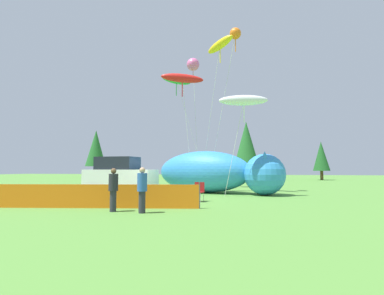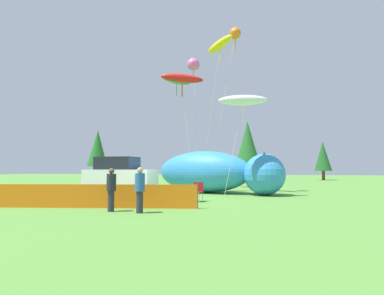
{
  "view_description": "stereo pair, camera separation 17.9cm",
  "coord_description": "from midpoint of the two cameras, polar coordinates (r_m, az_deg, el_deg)",
  "views": [
    {
      "loc": [
        5.21,
        -15.54,
        1.63
      ],
      "look_at": [
        0.81,
        5.41,
        3.11
      ],
      "focal_mm": 28.0,
      "sensor_mm": 36.0,
      "label": 1
    },
    {
      "loc": [
        5.39,
        -15.5,
        1.63
      ],
      "look_at": [
        0.81,
        5.41,
        3.11
      ],
      "focal_mm": 28.0,
      "sensor_mm": 36.0,
      "label": 2
    }
  ],
  "objects": [
    {
      "name": "kite_pink_octopus",
      "position": [
        26.27,
        -0.0,
        15.48
      ],
      "size": [
        1.07,
        1.07,
        10.94
      ],
      "color": "silver",
      "rests_on": "ground"
    },
    {
      "name": "kite_orange_flower",
      "position": [
        22.51,
        7.98,
        20.52
      ],
      "size": [
        2.64,
        1.91,
        11.42
      ],
      "color": "silver",
      "rests_on": "ground"
    },
    {
      "name": "spectator_in_white_shirt",
      "position": [
        11.8,
        -15.19,
        -7.43
      ],
      "size": [
        0.36,
        0.36,
        1.63
      ],
      "color": "#2D2D38",
      "rests_on": "ground"
    },
    {
      "name": "safety_fence",
      "position": [
        13.16,
        -19.68,
        -8.73
      ],
      "size": [
        9.11,
        1.61,
        1.06
      ],
      "rotation": [
        0.0,
        0.0,
        0.17
      ],
      "color": "orange",
      "rests_on": "ground"
    },
    {
      "name": "ground_plane",
      "position": [
        16.48,
        -7.06,
        -9.61
      ],
      "size": [
        120.0,
        120.0,
        0.0
      ],
      "primitive_type": "plane",
      "color": "#548C38"
    },
    {
      "name": "folding_chair",
      "position": [
        14.86,
        0.91,
        -8.13
      ],
      "size": [
        0.61,
        0.61,
        0.94
      ],
      "rotation": [
        0.0,
        0.0,
        -1.74
      ],
      "color": "maroon",
      "rests_on": "ground"
    },
    {
      "name": "horizon_tree_east",
      "position": [
        51.67,
        10.84,
        -0.91
      ],
      "size": [
        2.94,
        2.94,
        7.03
      ],
      "color": "brown",
      "rests_on": "ground"
    },
    {
      "name": "horizon_tree_northeast",
      "position": [
        54.63,
        -17.94,
        -0.16
      ],
      "size": [
        3.46,
        3.46,
        8.25
      ],
      "color": "brown",
      "rests_on": "ground"
    },
    {
      "name": "parked_car",
      "position": [
        18.67,
        -13.84,
        -5.41
      ],
      "size": [
        4.34,
        2.09,
        2.31
      ],
      "rotation": [
        0.0,
        0.0,
        -0.06
      ],
      "color": "white",
      "rests_on": "ground"
    },
    {
      "name": "kite_green_fish",
      "position": [
        25.26,
        -3.18,
        12.61
      ],
      "size": [
        3.68,
        1.52,
        9.42
      ],
      "color": "silver",
      "rests_on": "ground"
    },
    {
      "name": "kite_red_lizard",
      "position": [
        21.33,
        -2.11,
        13.0
      ],
      "size": [
        3.06,
        1.67,
        8.32
      ],
      "color": "silver",
      "rests_on": "ground"
    },
    {
      "name": "kite_white_ghost",
      "position": [
        17.7,
        9.56,
        8.83
      ],
      "size": [
        3.07,
        1.9,
        5.98
      ],
      "color": "silver",
      "rests_on": "ground"
    },
    {
      "name": "horizon_tree_mid",
      "position": [
        44.6,
        10.19,
        0.73
      ],
      "size": [
        3.57,
        3.57,
        8.51
      ],
      "color": "brown",
      "rests_on": "ground"
    },
    {
      "name": "kite_yellow_hero",
      "position": [
        21.96,
        5.11,
        18.84
      ],
      "size": [
        2.93,
        3.07,
        10.71
      ],
      "color": "silver",
      "rests_on": "ground"
    },
    {
      "name": "horizon_tree_west",
      "position": [
        45.13,
        23.29,
        -1.55
      ],
      "size": [
        2.24,
        2.24,
        5.33
      ],
      "color": "brown",
      "rests_on": "ground"
    },
    {
      "name": "spectator_in_green_shirt",
      "position": [
        11.19,
        -9.93,
        -7.61
      ],
      "size": [
        0.36,
        0.36,
        1.66
      ],
      "color": "#2D2D38",
      "rests_on": "ground"
    },
    {
      "name": "inflatable_cat",
      "position": [
        19.83,
        4.16,
        -4.95
      ],
      "size": [
        8.82,
        4.77,
        2.78
      ],
      "rotation": [
        0.0,
        0.0,
        -0.3
      ],
      "color": "#338CD8",
      "rests_on": "ground"
    }
  ]
}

